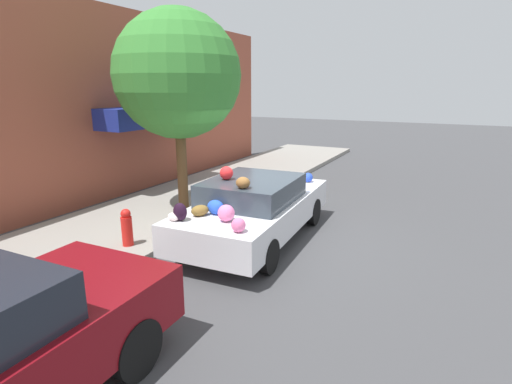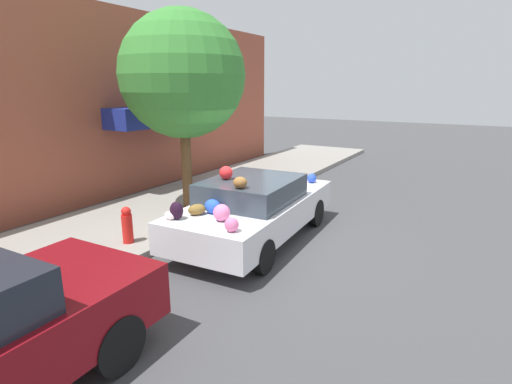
# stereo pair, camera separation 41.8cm
# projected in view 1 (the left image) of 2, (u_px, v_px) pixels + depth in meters

# --- Properties ---
(ground_plane) EXTENTS (60.00, 60.00, 0.00)m
(ground_plane) POSITION_uv_depth(u_px,v_px,m) (253.00, 238.00, 8.14)
(ground_plane) COLOR #424244
(sidewalk_curb) EXTENTS (24.00, 3.20, 0.15)m
(sidewalk_curb) POSITION_uv_depth(u_px,v_px,m) (151.00, 216.00, 9.32)
(sidewalk_curb) COLOR gray
(sidewalk_curb) RESTS_ON ground
(building_facade) EXTENTS (18.00, 1.20, 5.03)m
(building_facade) POSITION_uv_depth(u_px,v_px,m) (77.00, 107.00, 9.78)
(building_facade) COLOR #9E4C38
(building_facade) RESTS_ON ground
(street_tree) EXTENTS (2.84, 2.84, 4.52)m
(street_tree) POSITION_uv_depth(u_px,v_px,m) (178.00, 75.00, 8.88)
(street_tree) COLOR brown
(street_tree) RESTS_ON sidewalk_curb
(fire_hydrant) EXTENTS (0.20, 0.20, 0.70)m
(fire_hydrant) POSITION_uv_depth(u_px,v_px,m) (127.00, 227.00, 7.31)
(fire_hydrant) COLOR red
(fire_hydrant) RESTS_ON sidewalk_curb
(art_car) EXTENTS (4.34, 2.00, 1.53)m
(art_car) POSITION_uv_depth(u_px,v_px,m) (255.00, 207.00, 7.89)
(art_car) COLOR silver
(art_car) RESTS_ON ground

